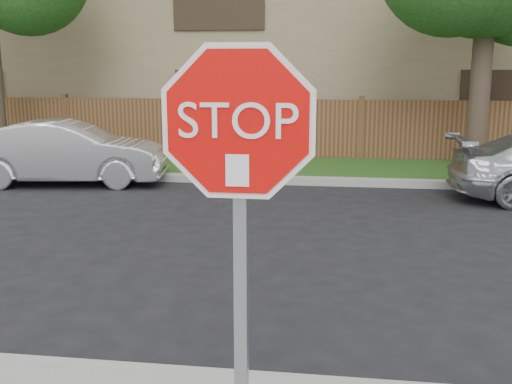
# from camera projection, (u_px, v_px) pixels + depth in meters

# --- Properties ---
(far_curb) EXTENTS (70.00, 0.30, 0.15)m
(far_curb) POSITION_uv_depth(u_px,v_px,m) (364.00, 182.00, 12.38)
(far_curb) COLOR gray
(far_curb) RESTS_ON ground
(grass_strip) EXTENTS (70.00, 3.00, 0.12)m
(grass_strip) POSITION_uv_depth(u_px,v_px,m) (362.00, 170.00, 13.98)
(grass_strip) COLOR #1E4714
(grass_strip) RESTS_ON ground
(fence) EXTENTS (70.00, 0.12, 1.60)m
(fence) POSITION_uv_depth(u_px,v_px,m) (361.00, 131.00, 15.38)
(fence) COLOR #4E2D1B
(fence) RESTS_ON ground
(apartment_building) EXTENTS (35.20, 9.20, 7.20)m
(apartment_building) POSITION_uv_depth(u_px,v_px,m) (358.00, 34.00, 20.26)
(apartment_building) COLOR #8E7758
(apartment_building) RESTS_ON ground
(stop_sign) EXTENTS (1.01, 0.13, 2.55)m
(stop_sign) POSITION_uv_depth(u_px,v_px,m) (239.00, 190.00, 2.82)
(stop_sign) COLOR gray
(stop_sign) RESTS_ON sidewalk_near
(sedan_left) EXTENTS (4.20, 1.98, 1.33)m
(sedan_left) POSITION_uv_depth(u_px,v_px,m) (68.00, 153.00, 12.46)
(sedan_left) COLOR silver
(sedan_left) RESTS_ON ground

